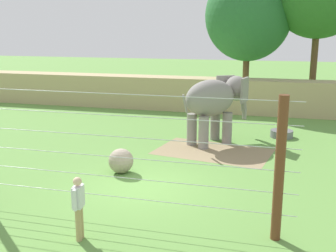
% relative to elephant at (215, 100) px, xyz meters
% --- Properties ---
extents(ground_plane, '(120.00, 120.00, 0.00)m').
position_rel_elephant_xyz_m(ground_plane, '(-1.45, -6.24, -2.03)').
color(ground_plane, '#609342').
extents(dirt_patch, '(5.30, 3.78, 0.01)m').
position_rel_elephant_xyz_m(dirt_patch, '(0.19, -1.49, -2.02)').
color(dirt_patch, '#937F5B').
rests_on(dirt_patch, ground).
extents(embankment_wall, '(36.00, 1.80, 2.15)m').
position_rel_elephant_xyz_m(embankment_wall, '(-1.45, 7.64, -0.95)').
color(embankment_wall, tan).
rests_on(embankment_wall, ground).
extents(elephant, '(3.18, 3.63, 3.06)m').
position_rel_elephant_xyz_m(elephant, '(0.00, 0.00, 0.00)').
color(elephant, gray).
rests_on(elephant, ground).
extents(enrichment_ball, '(0.92, 0.92, 0.92)m').
position_rel_elephant_xyz_m(enrichment_ball, '(-2.68, -5.10, -1.56)').
color(enrichment_ball, gray).
rests_on(enrichment_ball, ground).
extents(cable_fence, '(9.81, 0.25, 3.71)m').
position_rel_elephant_xyz_m(cable_fence, '(-1.45, -8.72, -0.16)').
color(cable_fence, brown).
rests_on(cable_fence, ground).
extents(zookeeper, '(0.27, 0.58, 1.67)m').
position_rel_elephant_xyz_m(zookeeper, '(-1.85, -10.05, -1.10)').
color(zookeeper, tan).
rests_on(zookeeper, ground).
extents(water_tub, '(1.10, 1.10, 0.35)m').
position_rel_elephant_xyz_m(water_tub, '(3.07, 1.87, -1.84)').
color(water_tub, slate).
rests_on(water_tub, ground).
extents(tree_behind_wall, '(5.85, 5.85, 9.19)m').
position_rel_elephant_xyz_m(tree_behind_wall, '(0.48, 10.74, 4.08)').
color(tree_behind_wall, brown).
rests_on(tree_behind_wall, ground).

